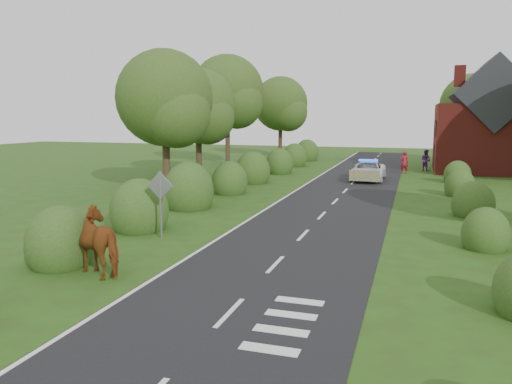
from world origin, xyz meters
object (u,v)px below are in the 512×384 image
(road_sign, at_px, (160,195))
(pedestrian_red, at_px, (404,162))
(cow, at_px, (105,246))
(pedestrian_purple, at_px, (426,160))
(police_van, at_px, (368,171))

(road_sign, relative_size, pedestrian_red, 1.41)
(road_sign, height_order, pedestrian_red, road_sign)
(road_sign, distance_m, cow, 4.38)
(road_sign, bearing_deg, cow, -83.70)
(pedestrian_red, height_order, pedestrian_purple, pedestrian_red)
(police_van, relative_size, pedestrian_red, 2.74)
(road_sign, bearing_deg, pedestrian_purple, 70.27)
(cow, xyz_separation_m, pedestrian_red, (7.72, 29.16, 0.08))
(pedestrian_red, bearing_deg, police_van, 46.34)
(cow, bearing_deg, pedestrian_purple, -175.30)
(cow, bearing_deg, road_sign, -152.54)
(police_van, distance_m, pedestrian_red, 5.68)
(police_van, distance_m, pedestrian_purple, 8.74)
(road_sign, xyz_separation_m, pedestrian_red, (8.20, 24.88, -0.76))
(cow, xyz_separation_m, pedestrian_purple, (9.38, 31.75, 0.08))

